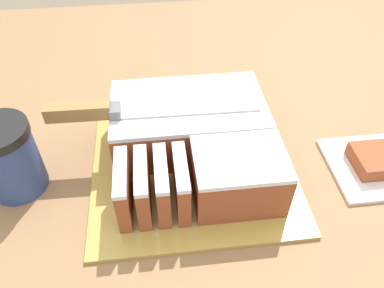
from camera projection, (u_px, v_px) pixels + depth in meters
countertop at (220, 271)px, 0.95m from camera, size 1.40×1.10×0.93m
cake_board at (192, 163)px, 0.58m from camera, size 0.30×0.30×0.01m
cake at (195, 141)px, 0.56m from camera, size 0.23×0.23×0.08m
knife at (108, 111)px, 0.53m from camera, size 0.31×0.03×0.02m
coffee_cup at (8, 158)px, 0.52m from camera, size 0.08×0.08×0.11m
paper_napkin at (372, 166)px, 0.58m from camera, size 0.13×0.13×0.01m
brownie at (375, 160)px, 0.57m from camera, size 0.06×0.06×0.02m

